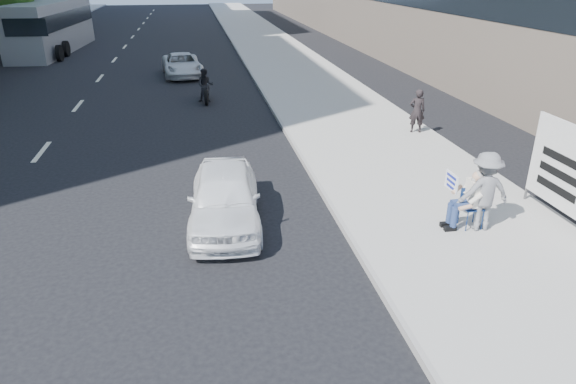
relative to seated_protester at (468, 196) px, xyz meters
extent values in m
plane|color=black|center=(-4.02, -0.62, -0.87)|extent=(160.00, 160.00, 0.00)
cube|color=#A8A79E|center=(-0.02, 19.38, -0.80)|extent=(5.00, 120.00, 0.15)
cylinder|color=#382616|center=(-17.72, 29.38, 0.61)|extent=(0.30, 0.30, 2.97)
cylinder|color=#382616|center=(-17.72, 43.38, 0.44)|extent=(0.30, 0.30, 2.62)
cylinder|color=navy|center=(-0.07, -0.21, -0.50)|extent=(0.02, 0.02, 0.45)
cylinder|color=navy|center=(0.29, -0.21, -0.50)|extent=(0.02, 0.02, 0.45)
cylinder|color=navy|center=(-0.07, 0.15, -0.50)|extent=(0.02, 0.02, 0.45)
cylinder|color=navy|center=(0.29, 0.15, -0.50)|extent=(0.02, 0.02, 0.45)
cube|color=navy|center=(0.11, -0.03, -0.26)|extent=(0.40, 0.40, 0.03)
cube|color=navy|center=(0.11, 0.16, -0.07)|extent=(0.40, 0.02, 0.40)
cylinder|color=navy|center=(-0.11, -0.13, -0.17)|extent=(0.44, 0.17, 0.17)
cylinder|color=navy|center=(-0.33, -0.13, -0.40)|extent=(0.14, 0.14, 0.46)
cube|color=black|center=(-0.39, -0.13, -0.67)|extent=(0.26, 0.11, 0.10)
cylinder|color=navy|center=(-0.11, 0.07, -0.17)|extent=(0.44, 0.17, 0.17)
cylinder|color=navy|center=(-0.33, 0.07, -0.40)|extent=(0.14, 0.14, 0.46)
cube|color=black|center=(-0.39, 0.07, -0.67)|extent=(0.26, 0.11, 0.10)
cube|color=beige|center=(0.13, -0.03, 0.09)|extent=(0.26, 0.42, 0.56)
sphere|color=tan|center=(0.13, -0.03, 0.46)|extent=(0.23, 0.23, 0.23)
ellipsoid|color=gray|center=(0.15, -0.03, 0.49)|extent=(0.22, 0.24, 0.19)
ellipsoid|color=gray|center=(0.05, -0.03, 0.39)|extent=(0.10, 0.14, 0.13)
cylinder|color=beige|center=(0.01, -0.27, 0.06)|extent=(0.30, 0.10, 0.25)
cylinder|color=tan|center=(-0.19, -0.27, -0.12)|extent=(0.29, 0.09, 0.14)
cylinder|color=beige|center=(0.06, 0.23, 0.11)|extent=(0.26, 0.20, 0.32)
cylinder|color=tan|center=(-0.07, 0.37, 0.01)|extent=(0.30, 0.21, 0.18)
cube|color=white|center=(-0.14, 0.52, 0.14)|extent=(0.03, 0.55, 0.40)
imported|color=slate|center=(0.27, -0.13, 0.15)|extent=(1.15, 0.69, 1.74)
imported|color=black|center=(1.78, 6.85, 0.02)|extent=(0.60, 0.46, 1.49)
cylinder|color=#4C4C4C|center=(2.18, 1.09, 0.38)|extent=(0.06, 0.06, 2.20)
cube|color=black|center=(2.14, 0.09, 0.68)|extent=(0.01, 1.30, 0.18)
cube|color=black|center=(2.14, 0.09, 0.33)|extent=(0.01, 1.30, 0.18)
cube|color=black|center=(2.14, 0.09, -0.02)|extent=(0.01, 1.30, 0.18)
imported|color=white|center=(-5.10, 1.38, -0.22)|extent=(1.82, 3.94, 1.31)
imported|color=silver|center=(-6.20, 19.26, -0.29)|extent=(2.33, 4.38, 1.17)
cylinder|color=black|center=(-5.15, 12.55, -0.55)|extent=(0.19, 0.65, 0.64)
cylinder|color=black|center=(-5.15, 13.95, -0.55)|extent=(0.19, 0.65, 0.64)
cube|color=black|center=(-5.15, 13.25, -0.32)|extent=(0.38, 1.22, 0.35)
imported|color=black|center=(-5.15, 13.15, -0.16)|extent=(0.75, 0.61, 1.42)
cube|color=gray|center=(-14.98, 29.85, 0.78)|extent=(3.36, 12.15, 3.30)
cube|color=black|center=(-16.25, 29.85, 1.33)|extent=(0.89, 11.47, 1.00)
cube|color=black|center=(-13.71, 29.85, 1.33)|extent=(0.89, 11.47, 1.00)
cube|color=black|center=(-14.98, 23.83, 1.33)|extent=(2.40, 0.23, 1.00)
cylinder|color=black|center=(-16.23, 25.35, -0.37)|extent=(0.32, 1.02, 1.00)
cylinder|color=black|center=(-13.73, 25.35, -0.37)|extent=(0.32, 1.02, 1.00)
cylinder|color=black|center=(-16.23, 27.35, -0.37)|extent=(0.32, 1.02, 1.00)
cylinder|color=black|center=(-13.73, 27.35, -0.37)|extent=(0.32, 1.02, 1.00)
cylinder|color=black|center=(-16.23, 33.35, -0.37)|extent=(0.32, 1.02, 1.00)
cylinder|color=black|center=(-13.73, 33.35, -0.37)|extent=(0.32, 1.02, 1.00)
cylinder|color=black|center=(-16.23, 34.85, -0.37)|extent=(0.32, 1.02, 1.00)
cylinder|color=black|center=(-13.73, 34.85, -0.37)|extent=(0.32, 1.02, 1.00)
camera|label=1|loc=(-5.56, -9.14, 4.47)|focal=32.00mm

